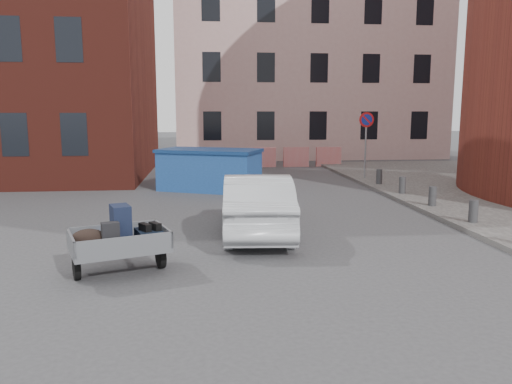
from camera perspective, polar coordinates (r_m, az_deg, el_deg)
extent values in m
plane|color=#38383A|center=(10.47, -3.00, -6.30)|extent=(120.00, 120.00, 0.00)
cube|color=#591E16|center=(24.94, -27.23, 17.92)|extent=(12.00, 10.00, 14.00)
cube|color=#C79D99|center=(33.00, 5.65, 16.46)|extent=(16.00, 8.00, 14.00)
cylinder|color=gray|center=(20.68, 12.41, 5.16)|extent=(0.07, 0.07, 2.60)
cylinder|color=red|center=(20.61, 12.53, 8.07)|extent=(0.60, 0.03, 0.60)
cylinder|color=navy|center=(20.60, 12.54, 8.07)|extent=(0.44, 0.03, 0.44)
cylinder|color=#3A3A3D|center=(13.24, 23.59, -2.03)|extent=(0.22, 0.22, 0.55)
cylinder|color=#3A3A3D|center=(15.16, 19.52, -0.45)|extent=(0.22, 0.22, 0.55)
cylinder|color=#3A3A3D|center=(17.14, 16.38, 0.77)|extent=(0.22, 0.22, 0.55)
cylinder|color=#3A3A3D|center=(19.18, 13.90, 1.73)|extent=(0.22, 0.22, 0.55)
cube|color=red|center=(25.36, 0.83, 3.99)|extent=(1.30, 0.18, 1.00)
cube|color=red|center=(25.62, 4.62, 4.02)|extent=(1.30, 0.18, 1.00)
cube|color=red|center=(25.98, 8.32, 4.02)|extent=(1.30, 0.18, 1.00)
cylinder|color=black|center=(8.97, -19.84, -8.05)|extent=(0.24, 0.45, 0.44)
cylinder|color=black|center=(9.21, -10.84, -7.20)|extent=(0.24, 0.45, 0.44)
cube|color=slate|center=(9.00, -15.34, -6.18)|extent=(1.88, 1.58, 0.08)
cube|color=slate|center=(8.85, -20.37, -5.48)|extent=(0.41, 1.05, 0.28)
cube|color=slate|center=(9.12, -10.56, -4.63)|extent=(0.41, 1.05, 0.28)
cube|color=slate|center=(9.46, -15.99, -4.34)|extent=(1.52, 0.58, 0.28)
cube|color=slate|center=(8.45, -14.71, -5.89)|extent=(1.52, 0.58, 0.28)
cube|color=slate|center=(9.87, -16.31, -5.23)|extent=(0.31, 0.69, 0.06)
cube|color=#171F38|center=(8.96, -15.19, -3.67)|extent=(0.44, 0.53, 0.70)
cube|color=black|center=(8.96, -12.11, -5.03)|extent=(0.58, 0.70, 0.25)
ellipsoid|color=black|center=(8.82, -18.54, -5.16)|extent=(0.69, 0.54, 0.36)
cube|color=black|center=(8.66, -16.28, -4.91)|extent=(0.32, 0.26, 0.48)
ellipsoid|color=blue|center=(9.28, -16.09, -4.72)|extent=(0.44, 0.41, 0.24)
cube|color=black|center=(8.85, -12.58, -3.95)|extent=(0.24, 0.28, 0.13)
cube|color=black|center=(8.89, -11.45, -3.85)|extent=(0.24, 0.28, 0.13)
cube|color=#1F4B97|center=(17.92, -5.33, 2.37)|extent=(3.80, 2.91, 1.36)
cube|color=navy|center=(17.85, -5.36, 4.73)|extent=(3.95, 3.06, 0.11)
imported|color=#B5B8BD|center=(11.41, 0.12, -1.41)|extent=(1.74, 4.31, 1.39)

